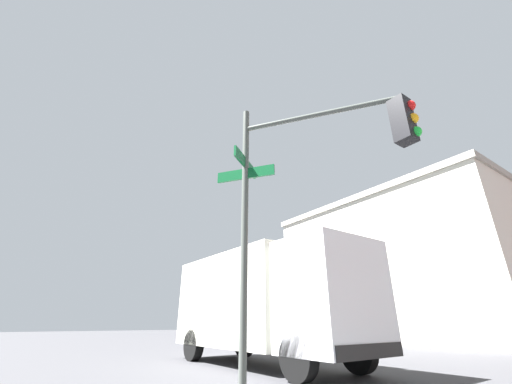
# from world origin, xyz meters

# --- Properties ---
(traffic_signal_near) EXTENTS (2.89, 2.18, 5.08)m
(traffic_signal_near) POSITION_xyz_m (-6.02, -5.81, 3.60)
(traffic_signal_near) COLOR #474C47
(traffic_signal_near) RESTS_ON ground_plane
(building_stucco) EXTENTS (15.69, 24.29, 9.47)m
(building_stucco) POSITION_xyz_m (-15.70, 20.00, 4.74)
(building_stucco) COLOR beige
(building_stucco) RESTS_ON ground_plane
(box_truck_second) EXTENTS (7.72, 2.60, 3.37)m
(box_truck_second) POSITION_xyz_m (-11.39, -3.11, 1.88)
(box_truck_second) COLOR silver
(box_truck_second) RESTS_ON ground_plane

